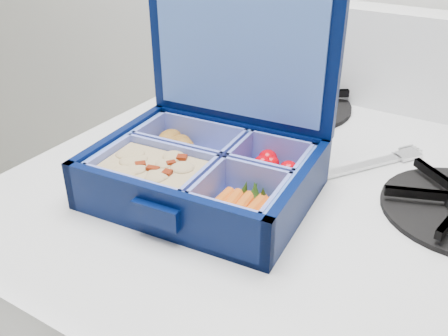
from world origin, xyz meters
The scene contains 3 objects.
bento_box centered at (-0.54, 1.59, 0.94)m, with size 0.23×0.18×0.05m, color #010D38, non-canonical shape.
burner_grate_rear centered at (-0.57, 1.86, 0.93)m, with size 0.19×0.19×0.02m, color black.
fork centered at (-0.42, 1.72, 0.92)m, with size 0.03×0.19×0.01m, color silver, non-canonical shape.
Camera 1 is at (-0.28, 1.21, 1.21)m, focal length 40.00 mm.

